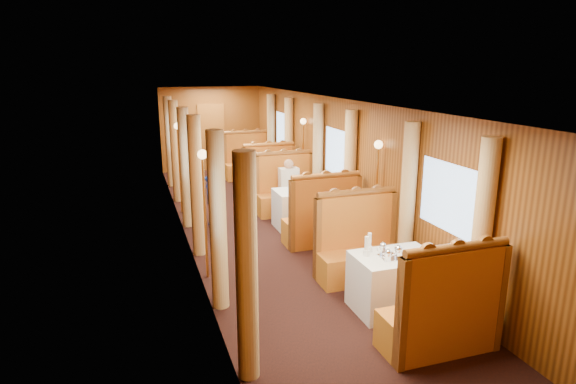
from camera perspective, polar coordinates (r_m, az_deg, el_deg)
name	(u,v)px	position (r m, az deg, el deg)	size (l,w,h in m)	color
floor	(266,231)	(9.36, -2.67, -4.60)	(3.00, 12.00, 0.01)	black
ceiling	(264,100)	(8.85, -2.87, 10.86)	(3.00, 12.00, 0.01)	silver
wall_far	(211,129)	(14.82, -9.07, 7.39)	(3.00, 2.50, 0.01)	brown
wall_near	(487,328)	(3.91, 22.52, -14.69)	(3.00, 2.50, 0.01)	brown
wall_left	(184,173)	(8.75, -12.28, 2.22)	(12.00, 2.50, 0.01)	brown
wall_right	(338,163)	(9.52, 5.97, 3.48)	(12.00, 2.50, 0.01)	brown
doorway_far	(212,137)	(14.82, -9.02, 6.42)	(0.80, 0.04, 2.00)	brown
table_near	(394,282)	(6.49, 12.43, -10.41)	(1.05, 0.72, 0.75)	white
banquette_near_fwd	(442,316)	(5.72, 17.74, -13.86)	(1.30, 0.55, 1.34)	#A73C12
banquette_near_aft	(359,251)	(7.29, 8.40, -6.95)	(1.30, 0.55, 1.34)	#A73C12
table_mid	(302,209)	(9.46, 1.68, -1.99)	(1.05, 0.72, 0.75)	white
banquette_mid_fwd	(322,222)	(8.54, 4.00, -3.53)	(1.30, 0.55, 1.34)	#A73C12
banquette_mid_aft	(286,194)	(10.37, -0.23, -0.20)	(1.30, 0.55, 1.34)	#A73C12
table_far	(257,172)	(12.70, -3.71, 2.33)	(1.05, 0.72, 0.75)	white
banquette_far_fwd	(267,179)	(11.74, -2.46, 1.56)	(1.30, 0.55, 1.34)	#A73C12
banquette_far_aft	(248,163)	(13.65, -4.79, 3.40)	(1.30, 0.55, 1.34)	#A73C12
tea_tray	(393,257)	(6.27, 12.39, -7.52)	(0.34, 0.26, 0.01)	silver
teapot_left	(388,257)	(6.12, 11.74, -7.51)	(0.15, 0.11, 0.12)	silver
teapot_right	(398,253)	(6.23, 12.92, -7.10)	(0.16, 0.12, 0.13)	silver
teapot_back	(383,250)	(6.33, 11.16, -6.71)	(0.15, 0.11, 0.12)	silver
fruit_plate	(422,255)	(6.40, 15.60, -7.17)	(0.22, 0.22, 0.05)	white
cup_inboard	(366,248)	(6.21, 9.27, -6.61)	(0.08, 0.08, 0.26)	white
cup_outboard	(369,245)	(6.34, 9.62, -6.17)	(0.08, 0.08, 0.26)	white
rose_vase_mid	(303,182)	(9.28, 1.77, 1.22)	(0.06, 0.06, 0.36)	silver
rose_vase_far	(258,152)	(12.58, -3.60, 4.78)	(0.06, 0.06, 0.36)	silver
window_left_near	(220,220)	(5.35, -8.05, -3.34)	(1.20, 0.90, 0.01)	#88ADDC
curtain_left_near_a	(247,270)	(4.75, -4.93, -9.18)	(0.22, 0.22, 2.35)	tan
curtain_left_near_b	(218,222)	(6.18, -8.32, -3.53)	(0.22, 0.22, 2.35)	tan
window_right_near	(449,198)	(6.52, 18.53, -0.66)	(1.20, 0.90, 0.01)	#88ADDC
curtain_right_near_a	(481,239)	(5.96, 21.94, -5.17)	(0.22, 0.22, 2.35)	tan
curtain_right_near_b	(408,203)	(7.15, 13.99, -1.29)	(0.22, 0.22, 2.35)	tan
window_left_mid	(184,162)	(8.71, -12.25, 3.51)	(1.20, 0.90, 0.01)	#88ADDC
curtain_left_mid_a	(197,187)	(8.03, -10.78, 0.62)	(0.22, 0.22, 2.35)	tan
curtain_left_mid_b	(185,168)	(9.54, -12.06, 2.79)	(0.22, 0.22, 2.35)	tan
window_right_mid	(338,153)	(9.48, 5.92, 4.66)	(1.20, 0.90, 0.01)	#88ADDC
curtain_right_mid_a	(350,175)	(8.80, 7.32, 2.00)	(0.22, 0.22, 2.35)	tan
curtain_right_mid_b	(318,160)	(10.20, 3.55, 3.85)	(0.22, 0.22, 2.35)	tan
window_left_far	(167,136)	(12.16, -14.11, 6.51)	(1.20, 0.90, 0.01)	#88ADDC
curtain_left_far_a	(176,152)	(11.44, -13.18, 4.68)	(0.22, 0.22, 2.35)	tan
curtain_left_far_b	(170,142)	(12.97, -13.84, 5.79)	(0.22, 0.22, 2.35)	tan
window_right_far	(283,131)	(12.72, -0.56, 7.30)	(1.20, 0.90, 0.01)	#88ADDC
curtain_right_far_a	(289,146)	(11.99, 0.11, 5.52)	(0.22, 0.22, 2.35)	tan
curtain_right_far_b	(271,137)	(13.46, -2.00, 6.52)	(0.22, 0.22, 2.35)	tan
sconce_left_fore	(204,188)	(7.04, -9.94, 0.44)	(0.14, 0.14, 1.95)	#BF8C3F
sconce_right_fore	(377,175)	(7.92, 10.50, 2.01)	(0.14, 0.14, 1.95)	#BF8C3F
sconce_left_aft	(179,149)	(10.45, -12.84, 4.94)	(0.14, 0.14, 1.95)	#BF8C3F
sconce_right_aft	(303,143)	(11.06, 1.80, 5.82)	(0.14, 0.14, 1.95)	#BF8C3F
steward	(214,183)	(9.42, -8.80, 1.04)	(0.65, 0.43, 1.79)	navy
passenger	(289,181)	(10.10, 0.14, 1.26)	(0.40, 0.44, 0.76)	beige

